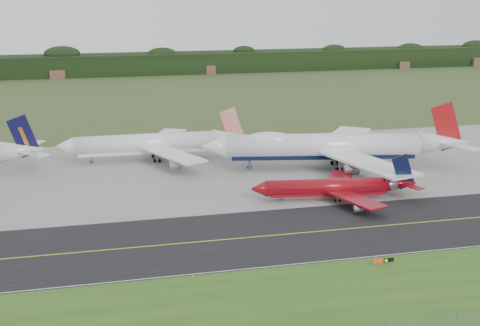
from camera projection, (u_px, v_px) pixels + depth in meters
The scene contains 14 objects.
ground at pixel (314, 225), 146.80m from camera, with size 600.00×600.00×0.00m, color #374B23.
grass_verge at pixel (383, 294), 113.89m from camera, with size 400.00×30.00×0.01m, color #255A1A.
taxiway at pixel (320, 231), 143.04m from camera, with size 400.00×32.00×0.02m, color black.
apron at pixel (255, 166), 194.74m from camera, with size 400.00×78.00×0.01m, color gray.
taxiway_centreline at pixel (320, 231), 143.03m from camera, with size 400.00×0.40×0.00m, color gold.
taxiway_edge_line at pixel (348, 259), 128.46m from camera, with size 400.00×0.25×0.00m, color silver.
perimeter_fence at pixel (421, 324), 101.39m from camera, with size 320.00×0.10×320.00m.
horizon_treeline at pixel (161, 64), 402.77m from camera, with size 700.00×25.00×12.00m.
jet_ba_747 at pixel (332, 146), 190.94m from camera, with size 76.51×62.56×19.31m.
jet_red_737 at pixel (335, 187), 163.86m from camera, with size 41.19×33.32×11.12m.
jet_star_tail at pixel (155, 144), 200.61m from camera, with size 57.61×48.39×15.24m.
taxiway_sign at pixel (383, 261), 125.14m from camera, with size 4.24×0.26×1.41m.
edge_marker_left at pixel (192, 275), 120.55m from camera, with size 0.16×0.16×0.50m, color yellow.
edge_marker_center at pixel (375, 257), 128.62m from camera, with size 0.16×0.16×0.50m, color yellow.
Camera 1 is at (-48.22, -130.81, 50.67)m, focal length 50.00 mm.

